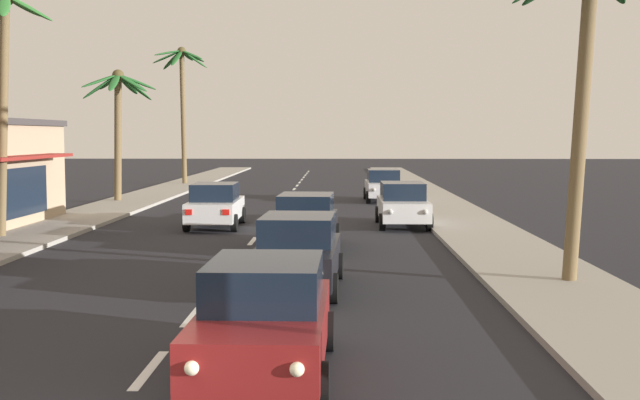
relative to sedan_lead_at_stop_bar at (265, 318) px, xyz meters
name	(u,v)px	position (x,y,z in m)	size (l,w,h in m)	color
sidewalk_right	(480,233)	(6.05, 16.49, -0.78)	(3.20, 110.00, 0.14)	#9E998E
sidewalk_left	(38,232)	(-9.55, 16.49, -0.78)	(3.20, 110.00, 0.14)	#9E998E
lane_markings	(271,232)	(-1.35, 17.30, -0.85)	(4.28, 89.05, 0.01)	silver
sedan_lead_at_stop_bar	(265,318)	(0.00, 0.00, 0.00)	(2.00, 4.47, 1.68)	maroon
sedan_third_in_queue	(298,252)	(0.15, 6.50, 0.00)	(2.09, 4.51, 1.68)	black
sedan_fifth_in_queue	(306,221)	(0.08, 13.01, 0.00)	(2.11, 4.51, 1.68)	black
sedan_oncoming_far	(215,205)	(-3.57, 18.67, 0.00)	(2.00, 4.47, 1.68)	silver
sedan_parked_nearest_kerb	(383,185)	(3.46, 30.76, 0.00)	(1.99, 4.47, 1.68)	silver
sedan_parked_mid_kerb	(403,204)	(3.55, 19.18, 0.00)	(1.95, 4.45, 1.68)	silver
palm_left_second	(4,57)	(-9.88, 14.87, 5.17)	(3.10, 3.27, 8.27)	brown
palm_left_third	(119,106)	(-10.13, 29.43, 4.09)	(4.03, 4.13, 6.82)	brown
palm_left_farthest	(182,85)	(-9.68, 44.00, 6.08)	(3.87, 4.00, 9.54)	brown
palm_right_second	(587,34)	(6.71, 7.12, 4.92)	(3.62, 4.08, 7.86)	brown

